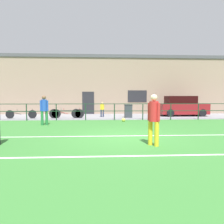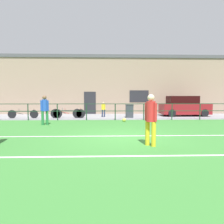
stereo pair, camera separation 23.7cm
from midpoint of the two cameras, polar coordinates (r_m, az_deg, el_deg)
name	(u,v)px [view 1 (the left image)]	position (r m, az deg, el deg)	size (l,w,h in m)	color
ground	(124,137)	(8.20, 2.65, -7.12)	(60.00, 44.00, 0.04)	#387A33
field_line_touchline	(124,136)	(8.36, 2.53, -6.74)	(36.00, 0.11, 0.00)	white
field_line_hash	(136,156)	(5.61, 5.45, -12.23)	(36.00, 0.11, 0.00)	white
pavement_strip	(112,116)	(16.59, -0.29, -1.26)	(48.00, 5.00, 0.02)	gray
perimeter_fence	(114,109)	(14.05, 0.21, 0.76)	(36.07, 0.07, 1.15)	#193823
clubhouse_facade	(110,85)	(20.25, -0.82, 7.57)	(28.00, 2.56, 5.55)	gray
player_striker	(154,117)	(6.69, 10.69, -1.30)	(0.33, 0.38, 1.68)	gold
player_winger	(44,108)	(12.10, -19.12, 0.98)	(0.42, 0.30, 1.69)	#237038
soccer_ball_match	(124,120)	(13.17, 2.78, -2.21)	(0.24, 0.24, 0.24)	#E5E04C
spectator_child	(102,108)	(16.08, -3.21, 1.04)	(0.32, 0.21, 1.21)	#232D4C
parked_car_red	(182,106)	(18.09, 18.74, 1.49)	(3.92, 1.89, 1.67)	maroon
bicycle_parked_0	(21,114)	(16.39, -24.65, -0.54)	(2.24, 0.04, 0.72)	black
bicycle_parked_1	(65,113)	(15.50, -13.57, -0.39)	(2.33, 0.04, 0.78)	black
bicycle_parked_2	(68,114)	(15.47, -12.77, -0.42)	(2.40, 0.04, 0.76)	black
trash_bin_0	(128,111)	(15.57, 4.19, 0.29)	(0.58, 0.50, 1.01)	#33383D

